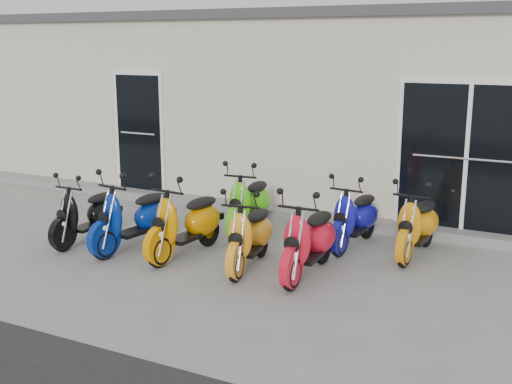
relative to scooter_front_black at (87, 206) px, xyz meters
The scene contains 14 objects.
ground 2.29m from the scooter_front_black, 12.56° to the left, with size 80.00×80.00×0.00m, color gray.
building 6.17m from the scooter_front_black, 69.11° to the left, with size 14.00×6.00×3.20m, color beige.
roof_cap 6.67m from the scooter_front_black, 69.11° to the left, with size 14.20×6.20×0.16m, color #3F3F42.
front_step 3.34m from the scooter_front_black, 49.09° to the left, with size 14.00×0.40×0.15m, color gray.
door_left 2.94m from the scooter_front_black, 111.25° to the left, with size 1.07×0.08×2.22m, color black.
door_right 5.50m from the scooter_front_black, 29.09° to the left, with size 2.02×0.08×2.22m, color black.
scooter_front_black is the anchor object (origin of this frame).
scooter_front_blue 0.81m from the scooter_front_black, ahead, with size 0.58×1.60×1.18m, color navy, non-canonical shape.
scooter_front_orange_a 1.60m from the scooter_front_black, ahead, with size 0.59×1.62×1.20m, color orange, non-canonical shape.
scooter_front_orange_b 2.59m from the scooter_front_black, ahead, with size 0.55×1.50×1.11m, color orange, non-canonical shape.
scooter_front_red 3.37m from the scooter_front_black, ahead, with size 0.58×1.59×1.18m, color red, non-canonical shape.
scooter_back_green 2.38m from the scooter_front_black, 39.09° to the left, with size 0.57×1.57×1.16m, color #49CB11, non-canonical shape.
scooter_back_blue 3.82m from the scooter_front_black, 23.74° to the left, with size 0.54×1.49×1.10m, color #111199, non-canonical shape.
scooter_back_yellow 4.63m from the scooter_front_black, 19.22° to the left, with size 0.55×1.52×1.12m, color orange, non-canonical shape.
Camera 1 is at (4.03, -7.29, 2.81)m, focal length 45.00 mm.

